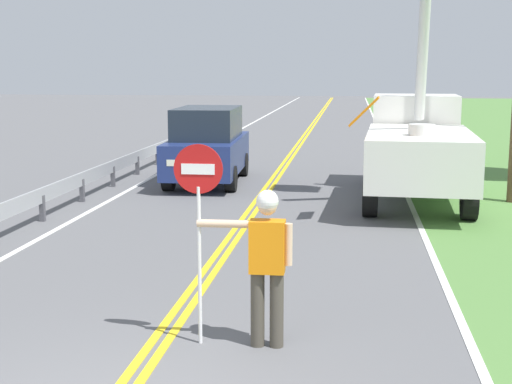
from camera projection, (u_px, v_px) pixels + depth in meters
name	position (u px, v px, depth m)	size (l,w,h in m)	color
centerline_yellow_left	(287.00, 158.00, 26.02)	(0.11, 110.00, 0.01)	yellow
centerline_yellow_right	(292.00, 158.00, 25.99)	(0.11, 110.00, 0.01)	yellow
edge_line_right	(392.00, 159.00, 25.54)	(0.12, 110.00, 0.01)	silver
edge_line_left	(191.00, 156.00, 26.47)	(0.12, 110.00, 0.01)	silver
flagger_worker	(266.00, 258.00, 8.21)	(1.09, 0.25, 1.83)	#474238
stop_sign_paddle	(199.00, 199.00, 8.19)	(0.56, 0.04, 2.33)	silver
utility_bucket_truck	(417.00, 140.00, 17.76)	(2.97, 6.91, 6.21)	white
oncoming_suv_nearest	(208.00, 145.00, 20.19)	(2.06, 4.67, 2.10)	navy
guardrail_left_shoulder	(126.00, 162.00, 20.73)	(0.10, 32.00, 0.71)	#9EA0A3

